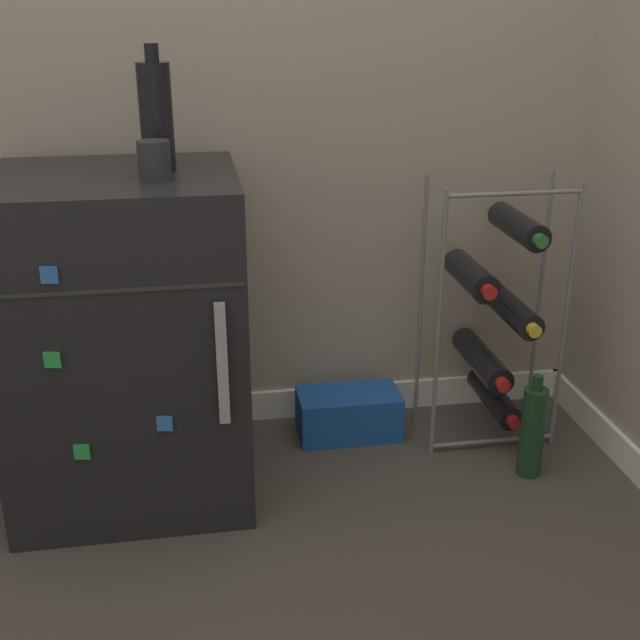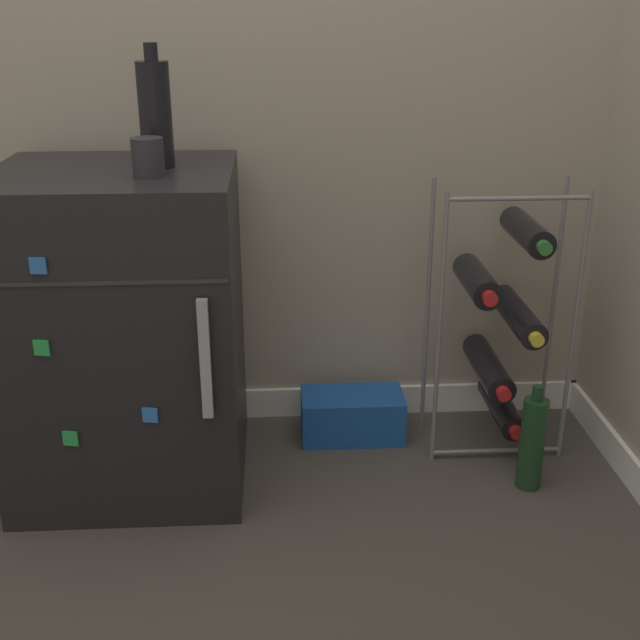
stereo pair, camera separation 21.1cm
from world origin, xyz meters
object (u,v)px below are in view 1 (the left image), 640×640
at_px(soda_box, 349,414).
at_px(loose_bottle_floor, 532,431).
at_px(wine_rack, 495,316).
at_px(fridge_top_cup, 154,161).
at_px(mini_fridge, 127,340).
at_px(fridge_top_bottle, 156,116).

xyz_separation_m(soda_box, loose_bottle_floor, (0.44, -0.29, 0.06)).
distance_m(wine_rack, loose_bottle_floor, 0.34).
bearing_deg(fridge_top_cup, mini_fridge, 140.75).
xyz_separation_m(mini_fridge, fridge_top_bottle, (0.11, 0.03, 0.54)).
bearing_deg(fridge_top_bottle, wine_rack, 4.70).
xyz_separation_m(fridge_top_cup, fridge_top_bottle, (0.01, 0.11, 0.08)).
xyz_separation_m(soda_box, fridge_top_cup, (-0.49, -0.24, 0.80)).
relative_size(fridge_top_cup, fridge_top_bottle, 0.31).
bearing_deg(fridge_top_bottle, mini_fridge, -167.29).
bearing_deg(loose_bottle_floor, mini_fridge, 172.83).
bearing_deg(loose_bottle_floor, fridge_top_bottle, 170.46).
bearing_deg(fridge_top_bottle, soda_box, 15.34).
distance_m(mini_fridge, soda_box, 0.71).
height_order(mini_fridge, wine_rack, mini_fridge).
xyz_separation_m(wine_rack, loose_bottle_floor, (0.04, -0.23, -0.24)).
bearing_deg(loose_bottle_floor, fridge_top_cup, 177.19).
relative_size(mini_fridge, fridge_top_bottle, 2.92).
bearing_deg(wine_rack, soda_box, 171.42).
height_order(wine_rack, fridge_top_cup, fridge_top_cup).
bearing_deg(mini_fridge, loose_bottle_floor, -7.17).
relative_size(mini_fridge, loose_bottle_floor, 2.82).
distance_m(fridge_top_cup, loose_bottle_floor, 1.19).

